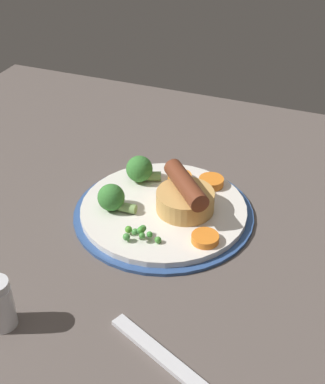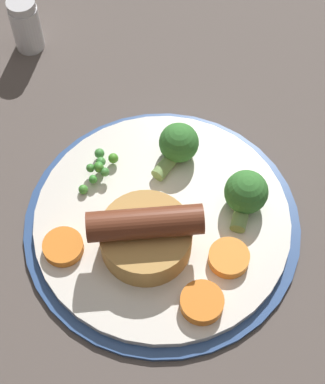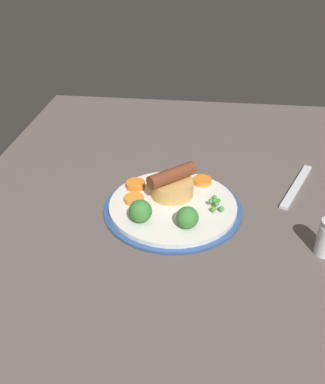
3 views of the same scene
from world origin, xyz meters
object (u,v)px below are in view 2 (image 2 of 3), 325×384
broccoli_floret_near (246,194)px  carrot_slice_0 (229,258)px  carrot_slice_3 (63,247)px  sausage_pudding (146,234)px  salt_shaker (26,25)px  pea_pile (99,167)px  carrot_slice_5 (202,303)px  broccoli_floret_far (178,144)px  dinner_plate (162,223)px

broccoli_floret_near → carrot_slice_0: size_ratio=1.45×
carrot_slice_3 → sausage_pudding: bearing=130.4°
salt_shaker → pea_pile: bearing=63.4°
pea_pile → carrot_slice_5: size_ratio=1.39×
pea_pile → broccoli_floret_far: 7.88cm
carrot_slice_0 → broccoli_floret_near: bearing=-159.3°
carrot_slice_3 → broccoli_floret_far: bearing=172.0°
carrot_slice_0 → broccoli_floret_far: bearing=-121.3°
sausage_pudding → carrot_slice_5: (1.60, 7.30, -1.61)cm
dinner_plate → carrot_slice_3: (7.89, -5.12, 1.32)cm
broccoli_floret_near → broccoli_floret_far: (-0.68, -8.25, -0.12)cm
dinner_plate → sausage_pudding: 4.36cm
salt_shaker → broccoli_floret_near: bearing=83.7°
sausage_pudding → pea_pile: size_ratio=1.74×
carrot_slice_5 → sausage_pudding: bearing=-102.3°
dinner_plate → carrot_slice_5: size_ratio=6.87×
pea_pile → carrot_slice_0: pea_pile is taller
pea_pile → broccoli_floret_far: size_ratio=0.93×
carrot_slice_0 → carrot_slice_3: 14.81cm
carrot_slice_3 → carrot_slice_5: size_ratio=0.97×
salt_shaker → dinner_plate: bearing=70.2°
pea_pile → carrot_slice_3: 8.60cm
dinner_plate → pea_pile: 8.04cm
pea_pile → salt_shaker: (-9.00, -17.97, 0.72)cm
sausage_pudding → pea_pile: (-3.33, -8.35, -1.16)cm
carrot_slice_5 → carrot_slice_0: bearing=-173.5°
carrot_slice_0 → carrot_slice_3: (8.10, -12.40, -0.04)cm
dinner_plate → broccoli_floret_far: bearing=-154.6°
broccoli_floret_near → salt_shaker: 31.11cm
carrot_slice_3 → carrot_slice_0: bearing=123.1°
dinner_plate → sausage_pudding: size_ratio=2.85×
broccoli_floret_near → pea_pile: bearing=91.3°
carrot_slice_3 → carrot_slice_5: bearing=104.0°
pea_pile → carrot_slice_5: pea_pile is taller
carrot_slice_5 → salt_shaker: bearing=-112.5°
carrot_slice_5 → salt_shaker: salt_shaker is taller
pea_pile → broccoli_floret_far: bearing=143.1°
broccoli_floret_near → broccoli_floret_far: size_ratio=0.95×
carrot_slice_0 → salt_shaker: size_ratio=0.57×
salt_shaker → carrot_slice_3: bearing=50.3°
broccoli_floret_near → salt_shaker: salt_shaker is taller
sausage_pudding → pea_pile: bearing=-64.1°
broccoli_floret_near → carrot_slice_5: (10.52, 2.69, -1.36)cm
pea_pile → carrot_slice_5: (4.93, 15.65, -0.46)cm
carrot_slice_0 → salt_shaker: (-9.05, -33.06, 1.25)cm
dinner_plate → carrot_slice_0: size_ratio=7.07×
carrot_slice_5 → dinner_plate: bearing=-120.8°
sausage_pudding → carrot_slice_5: sausage_pudding is taller
sausage_pudding → carrot_slice_5: bearing=125.3°
broccoli_floret_near → broccoli_floret_far: bearing=63.2°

